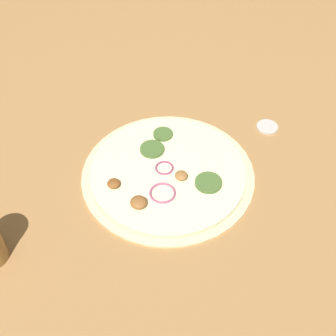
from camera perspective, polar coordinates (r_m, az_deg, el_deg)
ground_plane at (r=0.77m, az=-0.00°, el=-0.88°), size 3.00×3.00×0.00m
pizza at (r=0.77m, az=-0.03°, el=-0.62°), size 0.28×0.28×0.02m
loose_cap at (r=0.87m, az=12.02°, el=5.00°), size 0.04×0.04×0.01m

